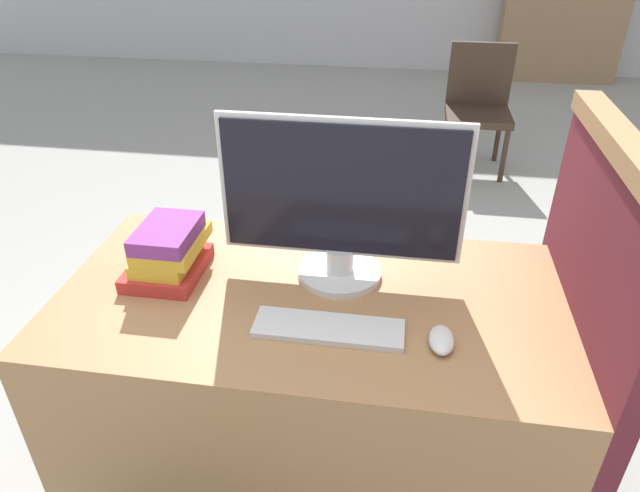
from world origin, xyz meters
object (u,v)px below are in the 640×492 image
monitor (341,202)px  book_stack (168,252)px  far_chair (478,102)px  keyboard (329,328)px  mouse (441,340)px

monitor → book_stack: (-0.47, -0.07, -0.16)m
monitor → book_stack: 0.50m
monitor → far_chair: bearing=76.7°
keyboard → far_chair: far_chair is taller
monitor → mouse: 0.44m
far_chair → book_stack: bearing=-64.5°
book_stack → far_chair: 3.04m
keyboard → book_stack: bearing=159.2°
monitor → keyboard: monitor is taller
keyboard → book_stack: size_ratio=1.53×
keyboard → book_stack: (-0.48, 0.18, 0.06)m
mouse → far_chair: far_chair is taller
keyboard → mouse: 0.27m
keyboard → mouse: (0.27, -0.01, 0.01)m
book_stack → mouse: bearing=-14.4°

